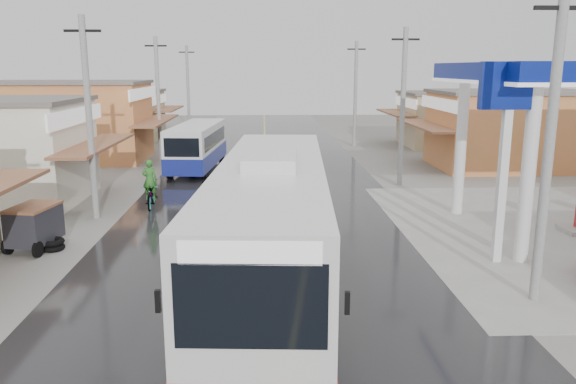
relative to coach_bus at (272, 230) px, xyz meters
name	(u,v)px	position (x,y,z in m)	size (l,w,h in m)	color
ground	(269,305)	(-0.08, -0.44, -1.91)	(120.00, 120.00, 0.00)	slate
road	(266,186)	(-0.08, 14.56, -1.90)	(12.00, 90.00, 0.02)	black
centre_line	(266,186)	(-0.08, 14.56, -1.88)	(0.15, 90.00, 0.01)	#D8CC4C
shopfronts_left	(35,177)	(-13.08, 17.56, -1.91)	(11.00, 44.00, 5.20)	tan
utility_poles_left	(135,183)	(-7.08, 15.56, -1.91)	(1.60, 50.00, 8.00)	gray
utility_poles_right	(399,185)	(6.92, 14.56, -1.91)	(1.60, 36.00, 8.00)	gray
coach_bus	(272,230)	(0.00, 0.00, 0.00)	(3.61, 12.80, 3.95)	silver
second_bus	(197,146)	(-4.16, 19.46, -0.44)	(2.91, 8.36, 2.72)	silver
cyclist	(151,192)	(-5.14, 10.16, -1.19)	(0.83, 2.05, 2.17)	black
tricycle_near	(34,224)	(-7.94, 4.50, -1.04)	(1.60, 2.16, 1.52)	#26262D
tyre_stack	(53,244)	(-7.33, 4.37, -1.71)	(0.77, 0.77, 0.40)	black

